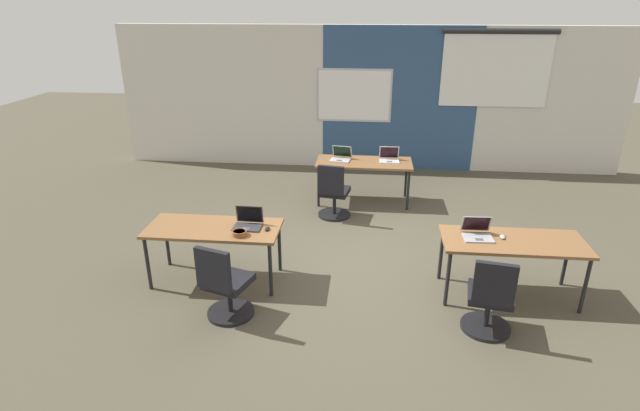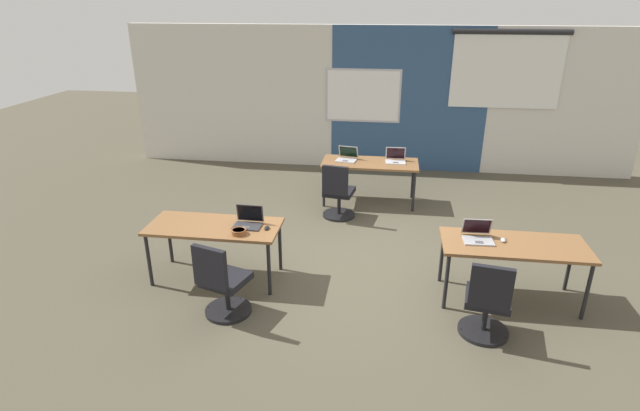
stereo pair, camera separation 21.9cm
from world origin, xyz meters
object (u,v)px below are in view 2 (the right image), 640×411
at_px(chair_far_left, 338,196).
at_px(laptop_near_left_inner, 248,221).
at_px(mouse_near_right_inner, 503,240).
at_px(laptop_far_left, 347,157).
at_px(laptop_far_right, 396,159).
at_px(desk_far_center, 370,165).
at_px(desk_near_left, 214,230).
at_px(chair_near_right_inner, 487,306).
at_px(snack_bowl, 239,231).
at_px(laptop_near_right_inner, 478,236).
at_px(chair_near_left_inner, 222,286).
at_px(desk_near_right, 514,248).
at_px(mouse_near_left_inner, 267,228).

bearing_deg(chair_far_left, laptop_near_left_inner, 75.67).
bearing_deg(mouse_near_right_inner, laptop_far_left, 125.76).
height_order(laptop_far_right, chair_far_left, laptop_far_right).
bearing_deg(desk_far_center, laptop_near_left_inner, -115.96).
relative_size(desk_near_left, laptop_far_left, 4.26).
xyz_separation_m(mouse_near_right_inner, chair_near_right_inner, (-0.26, -0.81, -0.36)).
distance_m(desk_near_left, snack_bowl, 0.43).
bearing_deg(laptop_near_right_inner, laptop_far_left, 119.09).
relative_size(laptop_far_right, snack_bowl, 1.92).
xyz_separation_m(laptop_far_right, snack_bowl, (-1.80, -3.07, -0.01)).
distance_m(mouse_near_right_inner, chair_far_left, 2.93).
height_order(desk_far_center, mouse_near_right_inner, mouse_near_right_inner).
height_order(chair_near_left_inner, chair_far_left, same).
bearing_deg(desk_near_right, mouse_near_right_inner, 161.49).
height_order(desk_near_left, chair_far_left, chair_far_left).
xyz_separation_m(laptop_near_right_inner, chair_far_left, (-1.81, 2.01, -0.39)).
xyz_separation_m(desk_near_right, laptop_near_right_inner, (-0.40, 0.05, 0.11)).
bearing_deg(chair_far_left, laptop_far_right, -127.73).
bearing_deg(laptop_far_left, laptop_near_right_inner, -48.88).
height_order(mouse_near_right_inner, chair_near_right_inner, chair_near_right_inner).
xyz_separation_m(desk_near_right, laptop_far_right, (-1.33, 2.87, 0.11)).
bearing_deg(desk_far_center, mouse_near_right_inner, -59.42).
bearing_deg(laptop_near_right_inner, snack_bowl, -177.69).
bearing_deg(chair_near_left_inner, laptop_far_left, -88.02).
bearing_deg(mouse_near_right_inner, desk_near_left, -179.33).
height_order(desk_near_right, snack_bowl, snack_bowl).
bearing_deg(chair_near_left_inner, chair_near_right_inner, -162.26).
bearing_deg(snack_bowl, desk_near_left, 152.27).
bearing_deg(laptop_far_right, mouse_near_left_inner, -119.65).
bearing_deg(laptop_far_right, laptop_near_left_inner, -124.05).
bearing_deg(chair_far_left, snack_bowl, 77.16).
distance_m(desk_near_left, laptop_far_right, 3.60).
bearing_deg(mouse_near_left_inner, laptop_far_right, 62.47).
relative_size(desk_near_left, desk_near_right, 1.00).
height_order(mouse_near_left_inner, snack_bowl, snack_bowl).
bearing_deg(chair_near_left_inner, mouse_near_right_inner, -147.34).
xyz_separation_m(desk_far_center, laptop_near_left_inner, (-1.33, -2.74, 0.11)).
bearing_deg(laptop_far_left, mouse_near_right_inner, -44.98).
distance_m(chair_near_left_inner, laptop_far_left, 3.80).
distance_m(chair_near_right_inner, snack_bowl, 2.83).
height_order(desk_near_left, desk_near_right, same).
bearing_deg(laptop_far_right, laptop_near_right_inner, -73.93).
bearing_deg(laptop_near_right_inner, mouse_near_left_inner, 178.75).
height_order(desk_near_right, chair_near_right_inner, chair_near_right_inner).
xyz_separation_m(desk_far_center, chair_near_right_inner, (1.37, -3.57, -0.28)).
xyz_separation_m(chair_far_left, snack_bowl, (-0.92, -2.26, 0.38)).
bearing_deg(laptop_near_right_inner, chair_near_left_inner, -166.08).
distance_m(mouse_near_left_inner, chair_far_left, 2.20).
xyz_separation_m(desk_near_right, mouse_near_right_inner, (-0.12, 0.04, 0.08)).
distance_m(laptop_far_right, chair_near_left_inner, 4.11).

